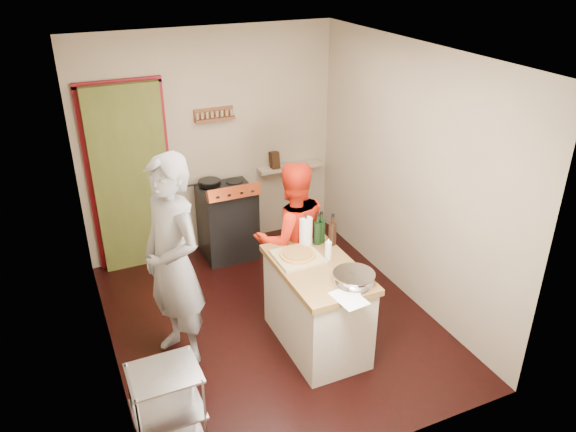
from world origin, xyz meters
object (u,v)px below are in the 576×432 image
object	(u,v)px
wire_shelving	(168,411)
island	(317,303)
stove	(228,221)
person_red	(292,238)
person_stripe	(173,263)

from	to	relation	value
wire_shelving	island	distance (m)	1.69
stove	person_red	bearing A→B (deg)	-78.52
wire_shelving	person_stripe	world-z (taller)	person_stripe
wire_shelving	person_red	size ratio (longest dim) A/B	0.51
person_stripe	person_red	world-z (taller)	person_stripe
island	person_stripe	world-z (taller)	person_stripe
stove	island	distance (m)	1.92
stove	person_red	size ratio (longest dim) A/B	0.64
island	person_red	bearing A→B (deg)	85.97
island	person_red	world-z (taller)	person_red
stove	person_stripe	distance (m)	1.90
person_red	stove	bearing A→B (deg)	-73.70
wire_shelving	person_red	distance (m)	2.12
stove	wire_shelving	xyz separation A→B (m)	(-1.33, -2.62, -0.01)
person_stripe	island	bearing A→B (deg)	53.08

